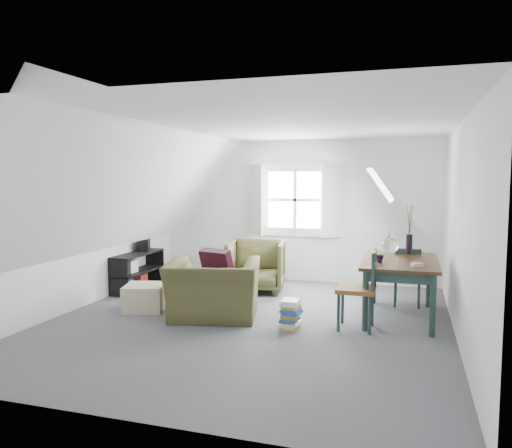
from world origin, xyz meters
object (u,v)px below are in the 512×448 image
(ottoman, at_px, (145,297))
(dining_chair_near, at_px, (359,288))
(armchair_far, at_px, (256,291))
(armchair_near, at_px, (213,318))
(dining_table, at_px, (400,267))
(magazine_stack, at_px, (291,315))
(dining_chair_far, at_px, (407,275))
(media_shelf, at_px, (135,273))

(ottoman, height_order, dining_chair_near, dining_chair_near)
(armchair_far, bearing_deg, ottoman, -135.36)
(armchair_near, relative_size, armchair_far, 1.28)
(armchair_far, bearing_deg, dining_table, -32.59)
(magazine_stack, bearing_deg, ottoman, 173.09)
(dining_chair_far, height_order, media_shelf, dining_chair_far)
(ottoman, bearing_deg, dining_table, 10.55)
(armchair_near, xyz_separation_m, armchair_far, (0.07, 1.68, 0.00))
(armchair_far, height_order, dining_chair_far, dining_chair_far)
(ottoman, xyz_separation_m, media_shelf, (-0.80, 1.08, 0.10))
(dining_table, relative_size, magazine_stack, 4.33)
(armchair_near, xyz_separation_m, dining_chair_far, (2.43, 1.40, 0.45))
(media_shelf, bearing_deg, dining_chair_near, -18.19)
(armchair_near, relative_size, dining_chair_near, 1.20)
(media_shelf, bearing_deg, ottoman, -55.50)
(dining_chair_near, xyz_separation_m, magazine_stack, (-0.80, -0.25, -0.33))
(armchair_near, height_order, dining_table, dining_table)
(dining_table, relative_size, dining_chair_near, 1.60)
(dining_table, height_order, dining_chair_near, dining_chair_near)
(ottoman, relative_size, dining_chair_near, 0.55)
(media_shelf, bearing_deg, dining_chair_far, 1.10)
(armchair_near, bearing_deg, magazine_stack, 157.94)
(ottoman, distance_m, dining_chair_near, 2.96)
(ottoman, xyz_separation_m, dining_chair_near, (2.95, -0.01, 0.33))
(armchair_far, relative_size, dining_table, 0.59)
(ottoman, bearing_deg, armchair_far, 54.46)
(dining_table, distance_m, dining_chair_far, 0.72)
(ottoman, height_order, dining_table, dining_table)
(dining_table, xyz_separation_m, media_shelf, (-4.21, 0.44, -0.40))
(dining_chair_near, relative_size, media_shelf, 0.82)
(armchair_far, distance_m, ottoman, 1.96)
(dining_table, bearing_deg, magazine_stack, -140.34)
(dining_chair_far, bearing_deg, armchair_near, 51.60)
(dining_table, distance_m, media_shelf, 4.25)
(magazine_stack, bearing_deg, dining_chair_near, 17.57)
(armchair_near, relative_size, ottoman, 2.19)
(dining_chair_far, bearing_deg, ottoman, 42.26)
(armchair_near, xyz_separation_m, media_shelf, (-1.86, 1.17, 0.27))
(dining_chair_far, relative_size, dining_chair_near, 0.88)
(dining_chair_near, bearing_deg, media_shelf, -88.64)
(armchair_far, bearing_deg, magazine_stack, -71.05)
(magazine_stack, bearing_deg, armchair_near, 170.94)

